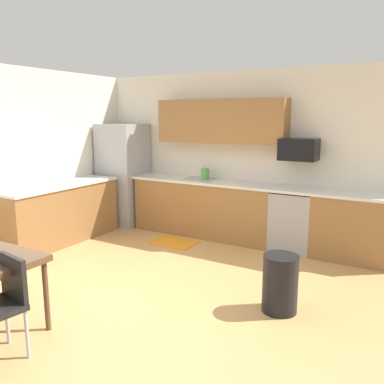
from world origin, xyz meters
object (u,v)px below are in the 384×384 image
Objects in this scene: oven_range at (293,220)px; microwave at (299,149)px; kettle at (205,175)px; chair_near_table at (2,300)px; refrigerator at (124,174)px; trash_bin at (280,283)px.

microwave is at bearing 90.00° from oven_range.
oven_range is 1.64m from kettle.
oven_range reaches higher than chair_near_table.
refrigerator is 2.17× the size of chair_near_table.
refrigerator is 3.41× the size of microwave.
microwave reaches higher than kettle.
oven_range reaches higher than trash_bin.
oven_range is 1.52× the size of trash_bin.
oven_range is at bearing -1.87° from kettle.
microwave is 2.70× the size of kettle.
refrigerator is 9.21× the size of kettle.
refrigerator reaches higher than oven_range.
refrigerator is 1.65m from kettle.
trash_bin is (3.62, -1.90, -0.62)m from refrigerator.
oven_range is at bearing 71.58° from chair_near_table.
refrigerator is 4.14m from trash_bin.
microwave is at bearing 101.90° from trash_bin.
oven_range is at bearing -90.00° from microwave.
chair_near_table reaches higher than trash_bin.
chair_near_table is at bearing -86.54° from kettle.
chair_near_table is at bearing -63.68° from refrigerator.
trash_bin is (0.44, -2.08, -1.20)m from microwave.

